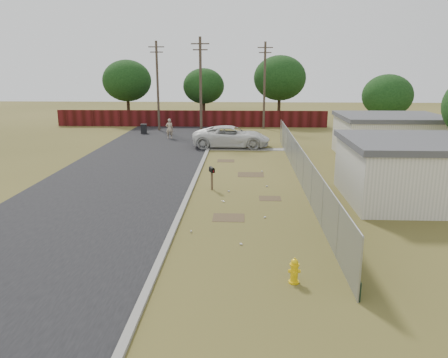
{
  "coord_description": "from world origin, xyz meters",
  "views": [
    {
      "loc": [
        -0.2,
        -23.25,
        6.49
      ],
      "look_at": [
        -1.12,
        -2.41,
        1.1
      ],
      "focal_mm": 35.0,
      "sensor_mm": 36.0,
      "label": 1
    }
  ],
  "objects_px": {
    "fire_hydrant": "(294,271)",
    "mailbox": "(212,172)",
    "pickup_truck": "(231,137)",
    "trash_bin": "(144,129)",
    "pedestrian": "(169,129)"
  },
  "relations": [
    {
      "from": "mailbox",
      "to": "trash_bin",
      "type": "relative_size",
      "value": 1.34
    },
    {
      "from": "fire_hydrant",
      "to": "mailbox",
      "type": "distance_m",
      "value": 10.93
    },
    {
      "from": "pickup_truck",
      "to": "fire_hydrant",
      "type": "bearing_deg",
      "value": -173.38
    },
    {
      "from": "fire_hydrant",
      "to": "pedestrian",
      "type": "relative_size",
      "value": 0.45
    },
    {
      "from": "trash_bin",
      "to": "pedestrian",
      "type": "bearing_deg",
      "value": -44.04
    },
    {
      "from": "mailbox",
      "to": "pickup_truck",
      "type": "bearing_deg",
      "value": 87.01
    },
    {
      "from": "mailbox",
      "to": "fire_hydrant",
      "type": "bearing_deg",
      "value": -72.52
    },
    {
      "from": "mailbox",
      "to": "trash_bin",
      "type": "xyz_separation_m",
      "value": [
        -8.25,
        20.2,
        -0.51
      ]
    },
    {
      "from": "trash_bin",
      "to": "mailbox",
      "type": "bearing_deg",
      "value": -67.77
    },
    {
      "from": "pickup_truck",
      "to": "pedestrian",
      "type": "relative_size",
      "value": 3.44
    },
    {
      "from": "mailbox",
      "to": "pickup_truck",
      "type": "height_order",
      "value": "pickup_truck"
    },
    {
      "from": "fire_hydrant",
      "to": "pickup_truck",
      "type": "xyz_separation_m",
      "value": [
        -2.6,
        23.42,
        0.49
      ]
    },
    {
      "from": "mailbox",
      "to": "trash_bin",
      "type": "height_order",
      "value": "mailbox"
    },
    {
      "from": "mailbox",
      "to": "trash_bin",
      "type": "distance_m",
      "value": 21.83
    },
    {
      "from": "fire_hydrant",
      "to": "pedestrian",
      "type": "bearing_deg",
      "value": 107.0
    }
  ]
}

